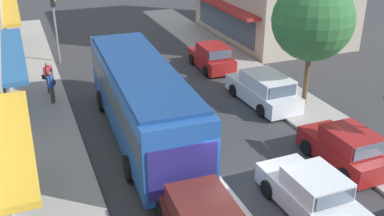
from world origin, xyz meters
TOP-DOWN VIEW (x-y plane):
  - ground_plane at (0.00, 0.00)m, footprint 140.00×140.00m
  - lane_centre_line at (0.00, 4.00)m, footprint 0.20×28.00m
  - sidewalk_left at (-6.80, 6.00)m, footprint 5.20×44.00m
  - kerb_right at (6.20, 6.00)m, footprint 2.80×44.00m
  - city_bus at (-1.70, 4.93)m, footprint 3.04×10.94m
  - sedan_queue_gap_filler at (1.93, -1.97)m, footprint 1.98×4.24m
  - parked_hatchback_kerb_second at (4.77, 0.02)m, footprint 1.87×3.73m
  - parked_wagon_kerb_third at (4.80, 6.17)m, footprint 2.07×4.56m
  - parked_hatchback_kerb_rear at (4.50, 11.81)m, footprint 1.86×3.72m
  - traffic_light_downstreet at (-3.87, 16.23)m, footprint 0.33×0.24m
  - street_tree_right at (6.59, 5.29)m, footprint 3.77×3.77m
  - pedestrian_with_handbag_near at (-4.92, 11.21)m, footprint 0.57×0.53m
  - pedestrian_browsing_midblock at (-4.92, 9.80)m, footprint 0.43×0.64m

SIDE VIEW (x-z plane):
  - ground_plane at x=0.00m, z-range 0.00..0.00m
  - lane_centre_line at x=0.00m, z-range 0.00..0.01m
  - kerb_right at x=6.20m, z-range 0.00..0.12m
  - sidewalk_left at x=-6.80m, z-range 0.00..0.14m
  - sedan_queue_gap_filler at x=1.93m, z-range -0.07..1.40m
  - parked_hatchback_kerb_second at x=4.77m, z-range -0.06..1.48m
  - parked_hatchback_kerb_rear at x=4.50m, z-range -0.06..1.48m
  - parked_wagon_kerb_third at x=4.80m, z-range -0.04..1.53m
  - pedestrian_with_handbag_near at x=-4.92m, z-range 0.25..1.88m
  - pedestrian_browsing_midblock at x=-4.92m, z-range 0.25..1.88m
  - city_bus at x=-1.70m, z-range 0.27..3.49m
  - traffic_light_downstreet at x=-3.87m, z-range 0.75..4.95m
  - street_tree_right at x=6.59m, z-range 1.17..7.30m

